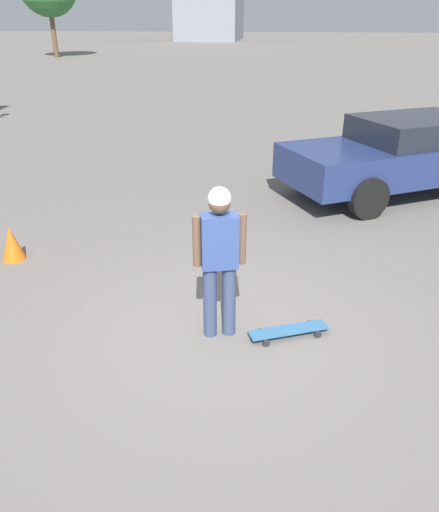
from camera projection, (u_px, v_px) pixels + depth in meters
The scene contains 5 objects.
ground_plane at pixel (220, 333), 5.42m from camera, with size 220.00×220.00×0.00m, color slate.
person at pixel (220, 252), 5.00m from camera, with size 0.52×0.29×1.66m.
skateboard at pixel (289, 331), 5.34m from camera, with size 0.87×0.52×0.08m.
car_parked_near at pixel (409, 153), 9.40m from camera, with size 5.03×3.88×1.44m.
traffic_cone at pixel (12, 243), 6.97m from camera, with size 0.32×0.32×0.48m.
Camera 1 is at (-0.61, 4.48, 3.11)m, focal length 35.00 mm.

